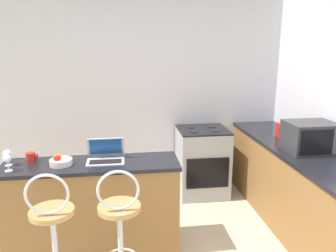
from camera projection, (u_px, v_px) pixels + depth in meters
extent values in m
cube|color=silver|center=(137.00, 95.00, 4.38)|extent=(12.00, 0.06, 2.60)
cube|color=olive|center=(94.00, 209.00, 3.13)|extent=(1.60, 0.45, 0.86)
cube|color=black|center=(91.00, 165.00, 3.03)|extent=(1.63, 0.48, 0.03)
cube|color=olive|center=(303.00, 195.00, 3.43)|extent=(0.59, 2.79, 0.86)
cube|color=black|center=(307.00, 154.00, 3.32)|extent=(0.62, 2.82, 0.03)
cylinder|color=silver|center=(56.00, 252.00, 2.60)|extent=(0.04, 0.04, 0.69)
cylinder|color=#B7844C|center=(52.00, 212.00, 2.51)|extent=(0.34, 0.34, 0.04)
torus|color=silver|center=(47.00, 194.00, 2.38)|extent=(0.32, 0.02, 0.32)
cylinder|color=silver|center=(121.00, 247.00, 2.66)|extent=(0.04, 0.04, 0.69)
cylinder|color=#B7844C|center=(119.00, 208.00, 2.58)|extent=(0.34, 0.34, 0.04)
torus|color=silver|center=(118.00, 190.00, 2.44)|extent=(0.32, 0.02, 0.32)
cube|color=#B7BABF|center=(106.00, 162.00, 3.04)|extent=(0.35, 0.22, 0.01)
cube|color=black|center=(105.00, 162.00, 3.02)|extent=(0.29, 0.12, 0.00)
cube|color=#B7BABF|center=(106.00, 147.00, 3.13)|extent=(0.35, 0.09, 0.19)
cube|color=#19478C|center=(106.00, 147.00, 3.13)|extent=(0.30, 0.07, 0.16)
cube|color=#2D2D30|center=(310.00, 137.00, 3.31)|extent=(0.47, 0.37, 0.31)
cube|color=black|center=(317.00, 143.00, 3.12)|extent=(0.33, 0.01, 0.25)
cube|color=red|center=(288.00, 132.00, 3.78)|extent=(0.17, 0.27, 0.17)
cube|color=black|center=(286.00, 125.00, 3.76)|extent=(0.04, 0.19, 0.00)
cube|color=black|center=(291.00, 124.00, 3.77)|extent=(0.04, 0.19, 0.00)
cube|color=black|center=(280.00, 129.00, 3.76)|extent=(0.02, 0.02, 0.02)
cube|color=#9EA3A8|center=(202.00, 162.00, 4.36)|extent=(0.64, 0.59, 0.87)
cube|color=black|center=(208.00, 173.00, 4.07)|extent=(0.54, 0.01, 0.39)
cube|color=black|center=(203.00, 130.00, 4.25)|extent=(0.64, 0.59, 0.02)
cylinder|color=black|center=(194.00, 131.00, 4.11)|extent=(0.11, 0.11, 0.01)
cylinder|color=black|center=(216.00, 131.00, 4.15)|extent=(0.11, 0.11, 0.01)
cylinder|color=black|center=(190.00, 127.00, 4.34)|extent=(0.11, 0.11, 0.01)
cylinder|color=black|center=(211.00, 126.00, 4.38)|extent=(0.11, 0.11, 0.01)
cylinder|color=silver|center=(9.00, 171.00, 2.83)|extent=(0.07, 0.07, 0.00)
cylinder|color=silver|center=(8.00, 166.00, 2.82)|extent=(0.01, 0.01, 0.08)
sphere|color=silver|center=(7.00, 159.00, 2.80)|extent=(0.07, 0.07, 0.07)
cylinder|color=silver|center=(9.00, 165.00, 2.96)|extent=(0.07, 0.07, 0.00)
cylinder|color=silver|center=(8.00, 161.00, 2.95)|extent=(0.01, 0.01, 0.07)
sphere|color=silver|center=(7.00, 154.00, 2.93)|extent=(0.08, 0.08, 0.08)
cylinder|color=red|center=(31.00, 157.00, 3.05)|extent=(0.08, 0.08, 0.09)
torus|color=red|center=(37.00, 156.00, 3.06)|extent=(0.01, 0.06, 0.06)
cylinder|color=silver|center=(61.00, 162.00, 2.97)|extent=(0.20, 0.20, 0.05)
sphere|color=red|center=(57.00, 158.00, 2.93)|extent=(0.06, 0.06, 0.06)
sphere|color=orange|center=(58.00, 156.00, 2.98)|extent=(0.06, 0.06, 0.06)
sphere|color=#66B233|center=(56.00, 158.00, 2.94)|extent=(0.06, 0.06, 0.06)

